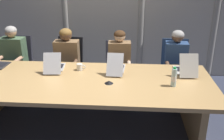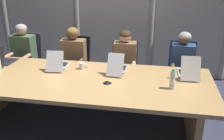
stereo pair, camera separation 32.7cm
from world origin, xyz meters
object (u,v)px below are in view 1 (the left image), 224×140
at_px(laptop_left_mid, 55,66).
at_px(office_chair_left_mid, 69,73).
at_px(water_bottle_secondary, 174,78).
at_px(person_left_end, 12,58).
at_px(laptop_center, 116,67).
at_px(conference_mic_left_side, 109,82).
at_px(office_chair_left_end, 19,72).
at_px(coffee_mug_near, 80,67).
at_px(laptop_right_mid, 185,69).
at_px(person_center, 119,62).
at_px(office_chair_center, 119,76).
at_px(person_right_mid, 176,63).
at_px(person_left_mid, 66,59).
at_px(office_chair_right_mid, 174,76).

distance_m(laptop_left_mid, office_chair_left_mid, 0.86).
bearing_deg(water_bottle_secondary, person_left_end, 157.61).
bearing_deg(water_bottle_secondary, laptop_center, 148.37).
bearing_deg(office_chair_left_mid, conference_mic_left_side, 40.66).
relative_size(laptop_left_mid, office_chair_left_end, 0.49).
bearing_deg(laptop_center, laptop_left_mid, 94.12).
bearing_deg(office_chair_left_end, coffee_mug_near, 61.25).
bearing_deg(laptop_right_mid, person_center, 54.90).
relative_size(laptop_left_mid, conference_mic_left_side, 4.31).
height_order(laptop_center, office_chair_center, laptop_center).
distance_m(person_right_mid, water_bottle_secondary, 1.06).
relative_size(person_right_mid, conference_mic_left_side, 10.63).
xyz_separation_m(office_chair_left_end, person_center, (1.79, -0.16, 0.29)).
distance_m(laptop_left_mid, person_left_mid, 0.61).
xyz_separation_m(office_chair_center, coffee_mug_near, (-0.52, -0.74, 0.42)).
relative_size(person_left_mid, person_center, 1.01).
bearing_deg(laptop_center, person_left_end, 75.04).
bearing_deg(conference_mic_left_side, person_center, 85.07).
bearing_deg(office_chair_right_mid, laptop_center, -48.92).
bearing_deg(office_chair_left_end, office_chair_right_mid, 91.82).
xyz_separation_m(office_chair_right_mid, water_bottle_secondary, (-0.21, -1.19, 0.48)).
xyz_separation_m(laptop_right_mid, person_left_mid, (-1.81, 0.59, -0.11)).
xyz_separation_m(office_chair_left_end, conference_mic_left_side, (1.71, -1.17, 0.38)).
xyz_separation_m(office_chair_right_mid, person_left_end, (-2.71, -0.16, 0.32)).
distance_m(laptop_right_mid, person_left_end, 2.79).
distance_m(office_chair_center, coffee_mug_near, 1.00).
height_order(laptop_center, person_left_end, person_left_end).
bearing_deg(laptop_center, person_left_mid, 59.04).
distance_m(laptop_right_mid, person_left_mid, 1.90).
bearing_deg(laptop_right_mid, office_chair_right_mid, -2.18).
xyz_separation_m(laptop_right_mid, office_chair_left_end, (-2.72, 0.74, -0.42)).
distance_m(office_chair_right_mid, person_center, 0.97).
bearing_deg(laptop_center, person_center, 1.49).
distance_m(laptop_center, water_bottle_secondary, 0.85).
bearing_deg(laptop_left_mid, water_bottle_secondary, -110.48).
distance_m(office_chair_left_end, person_left_mid, 0.98).
xyz_separation_m(laptop_left_mid, office_chair_left_end, (-0.90, 0.75, -0.42)).
distance_m(office_chair_right_mid, water_bottle_secondary, 1.30).
height_order(person_left_end, conference_mic_left_side, person_left_end).
relative_size(office_chair_left_mid, conference_mic_left_side, 8.80).
bearing_deg(office_chair_center, laptop_center, -8.40).
bearing_deg(laptop_center, coffee_mug_near, 93.59).
bearing_deg(office_chair_center, person_center, -3.56).
height_order(person_left_mid, person_right_mid, person_left_mid).
height_order(person_right_mid, coffee_mug_near, person_right_mid).
relative_size(office_chair_left_mid, person_center, 0.84).
bearing_deg(person_left_mid, office_chair_left_mid, -177.19).
bearing_deg(water_bottle_secondary, person_right_mid, 78.86).
xyz_separation_m(laptop_left_mid, office_chair_center, (0.88, 0.75, -0.43)).
xyz_separation_m(laptop_right_mid, person_right_mid, (-0.02, 0.58, -0.12)).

